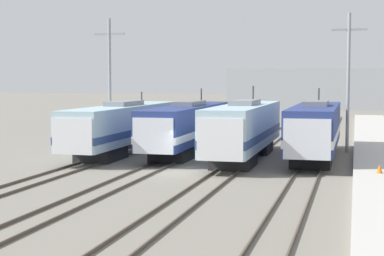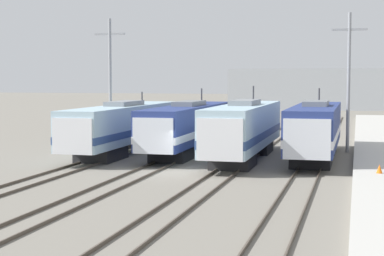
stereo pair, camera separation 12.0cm
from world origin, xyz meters
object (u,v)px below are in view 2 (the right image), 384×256
locomotive_far_left (122,127)px  traffic_cone (379,169)px  locomotive_center_right (244,129)px  catenary_tower_right (349,78)px  locomotive_center_left (188,127)px  catenary_tower_left (110,78)px  locomotive_far_right (315,130)px

locomotive_far_left → traffic_cone: locomotive_far_left is taller
locomotive_center_right → catenary_tower_right: 10.51m
locomotive_far_left → locomotive_center_right: locomotive_center_right is taller
locomotive_center_left → catenary_tower_left: 9.61m
locomotive_center_right → traffic_cone: locomotive_center_right is taller
locomotive_far_left → catenary_tower_left: 7.15m
catenary_tower_left → traffic_cone: bearing=-32.6°
locomotive_center_right → catenary_tower_left: 14.99m
locomotive_far_left → locomotive_center_right: 9.88m
traffic_cone → catenary_tower_left: bearing=147.4°
locomotive_far_right → catenary_tower_left: bearing=163.0°
catenary_tower_left → traffic_cone: catenary_tower_left is taller
locomotive_center_right → traffic_cone: bearing=-37.9°
catenary_tower_left → catenary_tower_right: (19.84, 0.00, 0.00)m
catenary_tower_right → locomotive_far_right: bearing=-111.9°
traffic_cone → locomotive_center_right: bearing=142.1°
locomotive_far_right → catenary_tower_right: size_ratio=1.53×
locomotive_center_left → locomotive_far_right: bearing=-8.3°
locomotive_far_right → locomotive_center_left: bearing=171.7°
locomotive_far_left → catenary_tower_right: size_ratio=1.75×
locomotive_far_left → traffic_cone: (18.77, -8.64, -1.42)m
locomotive_center_left → catenary_tower_left: bearing=153.4°
locomotive_center_left → traffic_cone: bearing=-35.7°
catenary_tower_left → locomotive_far_right: bearing=-17.0°
catenary_tower_right → traffic_cone: catenary_tower_right is taller
locomotive_center_left → locomotive_far_left: bearing=-164.7°
locomotive_far_left → locomotive_center_right: bearing=-9.4°
locomotive_center_left → catenary_tower_right: 13.10m
locomotive_center_left → locomotive_far_right: locomotive_far_right is taller
locomotive_center_left → locomotive_far_right: size_ratio=1.10×
locomotive_far_left → catenary_tower_left: catenary_tower_left is taller
locomotive_far_right → catenary_tower_right: 6.86m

